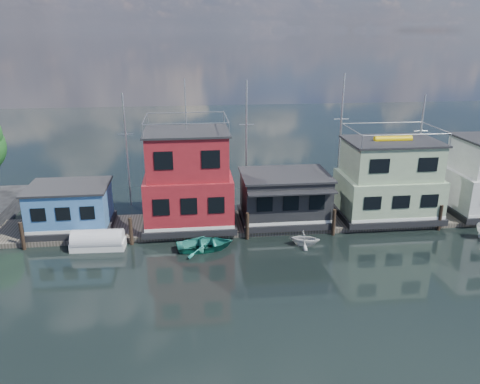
{
  "coord_description": "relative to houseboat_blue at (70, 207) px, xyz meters",
  "views": [
    {
      "loc": [
        -8.31,
        -24.39,
        15.66
      ],
      "look_at": [
        -4.27,
        12.0,
        3.0
      ],
      "focal_mm": 35.0,
      "sensor_mm": 36.0,
      "label": 1
    }
  ],
  "objects": [
    {
      "name": "dinghy_teal",
      "position": [
        10.61,
        -4.32,
        -1.76
      ],
      "size": [
        4.61,
        3.53,
        0.89
      ],
      "primitive_type": "imported",
      "rotation": [
        0.0,
        0.0,
        1.69
      ],
      "color": "#248474",
      "rests_on": "ground"
    },
    {
      "name": "dock",
      "position": [
        18.0,
        0.0,
        -2.01
      ],
      "size": [
        48.0,
        5.0,
        0.4
      ],
      "primitive_type": "cube",
      "color": "#595147",
      "rests_on": "ground"
    },
    {
      "name": "houseboat_green",
      "position": [
        26.5,
        0.0,
        1.34
      ],
      "size": [
        8.4,
        5.9,
        7.03
      ],
      "color": "black",
      "rests_on": "dock"
    },
    {
      "name": "houseboat_red",
      "position": [
        9.5,
        0.0,
        1.9
      ],
      "size": [
        7.4,
        5.9,
        11.86
      ],
      "color": "black",
      "rests_on": "dock"
    },
    {
      "name": "ground",
      "position": [
        18.0,
        -12.0,
        -2.21
      ],
      "size": [
        160.0,
        160.0,
        0.0
      ],
      "primitive_type": "plane",
      "color": "black",
      "rests_on": "ground"
    },
    {
      "name": "pilings",
      "position": [
        17.67,
        -2.8,
        -1.11
      ],
      "size": [
        42.28,
        0.28,
        2.2
      ],
      "color": "#2D2116",
      "rests_on": "ground"
    },
    {
      "name": "houseboat_blue",
      "position": [
        0.0,
        0.0,
        0.0
      ],
      "size": [
        6.4,
        4.9,
        3.66
      ],
      "color": "black",
      "rests_on": "dock"
    },
    {
      "name": "background_masts",
      "position": [
        22.76,
        6.0,
        3.35
      ],
      "size": [
        36.4,
        0.16,
        12.0
      ],
      "color": "silver",
      "rests_on": "ground"
    },
    {
      "name": "tarp_runabout",
      "position": [
        2.57,
        -3.25,
        -1.6
      ],
      "size": [
        4.06,
        1.77,
        1.62
      ],
      "rotation": [
        0.0,
        0.0,
        -0.04
      ],
      "color": "silver",
      "rests_on": "ground"
    },
    {
      "name": "dinghy_white",
      "position": [
        18.22,
        -4.49,
        -1.59
      ],
      "size": [
        2.79,
        2.58,
        1.22
      ],
      "primitive_type": "imported",
      "rotation": [
        0.0,
        0.0,
        1.28
      ],
      "color": "silver",
      "rests_on": "ground"
    },
    {
      "name": "houseboat_dark",
      "position": [
        17.5,
        -0.02,
        0.21
      ],
      "size": [
        7.4,
        6.1,
        4.06
      ],
      "color": "black",
      "rests_on": "dock"
    }
  ]
}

